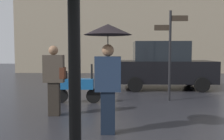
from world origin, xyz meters
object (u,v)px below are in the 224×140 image
parked_scooter (75,85)px  parked_car_left (163,65)px  pedestrian_with_umbrella (108,53)px  pedestrian_with_bag (54,76)px  street_signpost (170,46)px

parked_scooter → parked_car_left: (3.27, 3.16, 0.46)m
pedestrian_with_umbrella → pedestrian_with_bag: bearing=159.2°
pedestrian_with_umbrella → parked_scooter: (-1.16, 2.93, -1.05)m
pedestrian_with_umbrella → parked_car_left: (2.12, 6.09, -0.59)m
parked_car_left → pedestrian_with_bag: bearing=42.3°
street_signpost → pedestrian_with_bag: bearing=-148.0°
pedestrian_with_bag → parked_car_left: size_ratio=0.43×
parked_scooter → street_signpost: 3.32m
parked_scooter → parked_car_left: 4.57m
pedestrian_with_umbrella → street_signpost: 3.92m
parked_scooter → pedestrian_with_bag: bearing=-85.8°
pedestrian_with_umbrella → parked_car_left: size_ratio=0.53×
parked_scooter → pedestrian_with_umbrella: bearing=-54.9°
parked_scooter → parked_car_left: bearing=57.6°
parked_car_left → pedestrian_with_umbrella: bearing=60.0°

